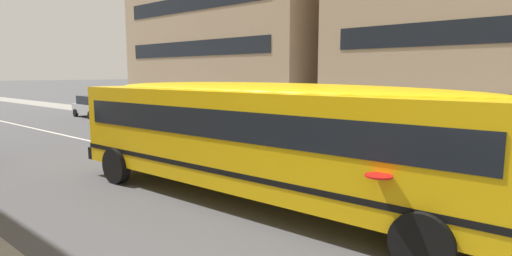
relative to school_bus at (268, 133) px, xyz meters
The scene contains 7 objects.
ground_plane 3.97m from the school_bus, 151.32° to the left, with size 400.00×400.00×0.00m, color #4C4C4F.
sidewalk_far 10.78m from the school_bus, 106.90° to the left, with size 120.00×3.00×0.01m, color gray.
lane_centreline 3.97m from the school_bus, 151.32° to the left, with size 110.00×0.16×0.01m, color silver.
school_bus is the anchor object (origin of this frame).
parked_car_white_mid_block 14.23m from the school_bus, 147.23° to the left, with size 3.98×2.05×1.64m.
parked_car_silver_under_tree 24.30m from the school_bus, 162.65° to the left, with size 3.98×2.03×1.64m.
apartment_block_far_left 24.67m from the school_bus, 134.33° to the left, with size 17.47×10.80×16.50m.
Camera 1 is at (9.45, -9.48, 3.32)m, focal length 28.26 mm.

